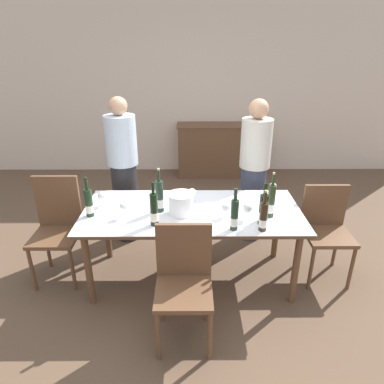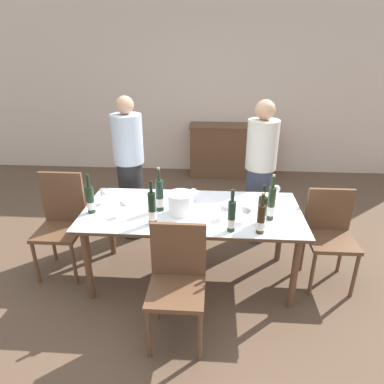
% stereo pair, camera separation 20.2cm
% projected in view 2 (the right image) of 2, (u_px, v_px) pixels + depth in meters
% --- Properties ---
extents(ground_plane, '(12.00, 12.00, 0.00)m').
position_uv_depth(ground_plane, '(192.00, 277.00, 3.39)').
color(ground_plane, brown).
extents(back_wall, '(8.00, 0.10, 2.80)m').
position_uv_depth(back_wall, '(205.00, 89.00, 5.68)').
color(back_wall, beige).
rests_on(back_wall, ground_plane).
extents(sideboard_cabinet, '(1.39, 0.46, 0.87)m').
position_uv_depth(sideboard_cabinet, '(231.00, 151.00, 5.78)').
color(sideboard_cabinet, brown).
rests_on(sideboard_cabinet, ground_plane).
extents(dining_table, '(1.96, 0.90, 0.74)m').
position_uv_depth(dining_table, '(192.00, 217.00, 3.11)').
color(dining_table, brown).
rests_on(dining_table, ground_plane).
extents(ice_bucket, '(0.23, 0.23, 0.19)m').
position_uv_depth(ice_bucket, '(181.00, 203.00, 3.00)').
color(ice_bucket, white).
rests_on(ice_bucket, dining_table).
extents(wine_bottle_0, '(0.07, 0.07, 0.36)m').
position_uv_depth(wine_bottle_0, '(232.00, 217.00, 2.70)').
color(wine_bottle_0, '#1E3323').
rests_on(wine_bottle_0, dining_table).
extents(wine_bottle_1, '(0.07, 0.07, 0.41)m').
position_uv_depth(wine_bottle_1, '(271.00, 204.00, 2.88)').
color(wine_bottle_1, '#28381E').
rests_on(wine_bottle_1, dining_table).
extents(wine_bottle_2, '(0.07, 0.07, 0.38)m').
position_uv_depth(wine_bottle_2, '(152.00, 209.00, 2.81)').
color(wine_bottle_2, black).
rests_on(wine_bottle_2, dining_table).
extents(wine_bottle_3, '(0.08, 0.08, 0.37)m').
position_uv_depth(wine_bottle_3, '(262.00, 213.00, 2.77)').
color(wine_bottle_3, black).
rests_on(wine_bottle_3, dining_table).
extents(wine_bottle_4, '(0.07, 0.07, 0.36)m').
position_uv_depth(wine_bottle_4, '(90.00, 200.00, 3.00)').
color(wine_bottle_4, black).
rests_on(wine_bottle_4, dining_table).
extents(wine_bottle_5, '(0.07, 0.07, 0.35)m').
position_uv_depth(wine_bottle_5, '(261.00, 220.00, 2.68)').
color(wine_bottle_5, '#332314').
rests_on(wine_bottle_5, dining_table).
extents(wine_bottle_6, '(0.07, 0.07, 0.41)m').
position_uv_depth(wine_bottle_6, '(160.00, 196.00, 3.03)').
color(wine_bottle_6, '#1E3323').
rests_on(wine_bottle_6, dining_table).
extents(wine_glass_0, '(0.08, 0.08, 0.14)m').
position_uv_depth(wine_glass_0, '(105.00, 194.00, 3.19)').
color(wine_glass_0, white).
rests_on(wine_glass_0, dining_table).
extents(wine_glass_1, '(0.08, 0.08, 0.14)m').
position_uv_depth(wine_glass_1, '(276.00, 189.00, 3.27)').
color(wine_glass_1, white).
rests_on(wine_glass_1, dining_table).
extents(wine_glass_2, '(0.09, 0.09, 0.15)m').
position_uv_depth(wine_glass_2, '(246.00, 210.00, 2.86)').
color(wine_glass_2, white).
rests_on(wine_glass_2, dining_table).
extents(wine_glass_3, '(0.08, 0.08, 0.13)m').
position_uv_depth(wine_glass_3, '(224.00, 209.00, 2.91)').
color(wine_glass_3, white).
rests_on(wine_glass_3, dining_table).
extents(wine_glass_4, '(0.07, 0.07, 0.14)m').
position_uv_depth(wine_glass_4, '(194.00, 193.00, 3.21)').
color(wine_glass_4, white).
rests_on(wine_glass_4, dining_table).
extents(wine_glass_5, '(0.07, 0.07, 0.15)m').
position_uv_depth(wine_glass_5, '(123.00, 204.00, 2.96)').
color(wine_glass_5, white).
rests_on(wine_glass_5, dining_table).
extents(chair_near_front, '(0.42, 0.42, 0.92)m').
position_uv_depth(chair_near_front, '(177.00, 276.00, 2.56)').
color(chair_near_front, brown).
rests_on(chair_near_front, ground_plane).
extents(chair_right_end, '(0.42, 0.42, 0.90)m').
position_uv_depth(chair_right_end, '(330.00, 230.00, 3.17)').
color(chair_right_end, brown).
rests_on(chair_right_end, ground_plane).
extents(chair_left_end, '(0.42, 0.42, 1.00)m').
position_uv_depth(chair_left_end, '(62.00, 218.00, 3.32)').
color(chair_left_end, brown).
rests_on(chair_left_end, ground_plane).
extents(person_host, '(0.33, 0.33, 1.63)m').
position_uv_depth(person_host, '(130.00, 171.00, 3.81)').
color(person_host, '#262628').
rests_on(person_host, ground_plane).
extents(person_guest_left, '(0.33, 0.33, 1.60)m').
position_uv_depth(person_guest_left, '(260.00, 174.00, 3.73)').
color(person_guest_left, '#383F56').
rests_on(person_guest_left, ground_plane).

